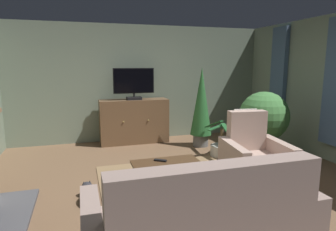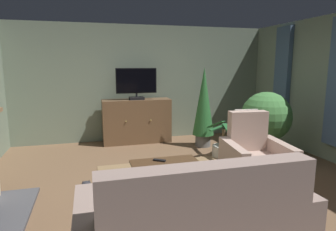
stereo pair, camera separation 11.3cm
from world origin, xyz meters
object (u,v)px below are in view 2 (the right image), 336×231
at_px(tv_cabinet, 137,122).
at_px(sofa_floral, 197,229).
at_px(television, 136,83).
at_px(potted_plant_on_hearth_side, 223,149).
at_px(tv_remote, 159,160).
at_px(cat, 87,194).
at_px(armchair_facing_sofa, 255,161).
at_px(potted_plant_leafy_by_curtain, 204,105).
at_px(potted_plant_small_fern_corner, 266,118).
at_px(coffee_table, 166,167).

xyz_separation_m(tv_cabinet, sofa_floral, (-0.17, -4.10, -0.12)).
height_order(television, potted_plant_on_hearth_side, television).
height_order(tv_remote, cat, tv_remote).
relative_size(armchair_facing_sofa, potted_plant_leafy_by_curtain, 0.62).
height_order(armchair_facing_sofa, potted_plant_small_fern_corner, potted_plant_small_fern_corner).
xyz_separation_m(potted_plant_on_hearth_side, cat, (-2.45, -1.20, -0.04)).
bearing_deg(television, armchair_facing_sofa, -63.47).
relative_size(television, armchair_facing_sofa, 0.84).
xyz_separation_m(tv_remote, cat, (-0.95, -0.05, -0.34)).
bearing_deg(armchair_facing_sofa, cat, 179.81).
relative_size(television, tv_remote, 5.09).
height_order(coffee_table, armchair_facing_sofa, armchair_facing_sofa).
bearing_deg(potted_plant_on_hearth_side, tv_remote, -142.49).
bearing_deg(coffee_table, armchair_facing_sofa, 0.74).
bearing_deg(coffee_table, potted_plant_small_fern_corner, 23.82).
bearing_deg(sofa_floral, cat, 121.48).
bearing_deg(tv_remote, coffee_table, -12.04).
relative_size(tv_cabinet, armchair_facing_sofa, 1.43).
bearing_deg(tv_cabinet, sofa_floral, -92.31).
relative_size(coffee_table, tv_remote, 5.31).
xyz_separation_m(potted_plant_leafy_by_curtain, cat, (-2.35, -1.96, -0.78)).
relative_size(sofa_floral, potted_plant_on_hearth_side, 2.18).
bearing_deg(tv_cabinet, potted_plant_small_fern_corner, -39.93).
distance_m(tv_cabinet, potted_plant_on_hearth_side, 2.02).
bearing_deg(cat, potted_plant_on_hearth_side, 26.14).
distance_m(tv_remote, sofa_floral, 1.52).
distance_m(sofa_floral, potted_plant_on_hearth_side, 3.10).
relative_size(tv_cabinet, potted_plant_leafy_by_curtain, 0.89).
bearing_deg(sofa_floral, potted_plant_on_hearth_side, 59.87).
xyz_separation_m(tv_cabinet, coffee_table, (-0.05, -2.66, -0.08)).
distance_m(potted_plant_leafy_by_curtain, potted_plant_on_hearth_side, 1.06).
relative_size(armchair_facing_sofa, potted_plant_small_fern_corner, 0.84).
bearing_deg(tv_remote, potted_plant_leafy_by_curtain, 89.22).
height_order(potted_plant_small_fern_corner, cat, potted_plant_small_fern_corner).
distance_m(tv_cabinet, potted_plant_small_fern_corner, 2.70).
xyz_separation_m(television, armchair_facing_sofa, (1.29, -2.59, -1.00)).
height_order(tv_cabinet, television, television).
bearing_deg(potted_plant_on_hearth_side, television, 135.13).
bearing_deg(coffee_table, tv_cabinet, 88.82).
bearing_deg(armchair_facing_sofa, potted_plant_leafy_by_curtain, 90.17).
bearing_deg(armchair_facing_sofa, tv_remote, 177.78).
distance_m(potted_plant_on_hearth_side, potted_plant_small_fern_corner, 0.95).
xyz_separation_m(coffee_table, potted_plant_on_hearth_side, (1.44, 1.23, -0.23)).
xyz_separation_m(armchair_facing_sofa, potted_plant_leafy_by_curtain, (-0.01, 1.97, 0.56)).
relative_size(television, cat, 1.27).
xyz_separation_m(television, tv_remote, (-0.12, -2.53, -0.87)).
bearing_deg(potted_plant_on_hearth_side, armchair_facing_sofa, -94.38).
xyz_separation_m(tv_cabinet, television, (-0.00, -0.05, 0.86)).
bearing_deg(television, potted_plant_leafy_by_curtain, -25.88).
height_order(sofa_floral, potted_plant_leafy_by_curtain, potted_plant_leafy_by_curtain).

